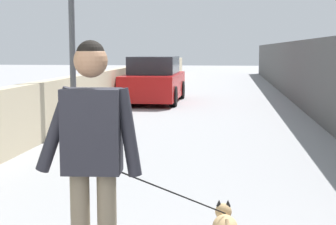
# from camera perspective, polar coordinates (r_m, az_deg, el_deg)

# --- Properties ---
(ground_plane) EXTENTS (80.00, 80.00, 0.00)m
(ground_plane) POSITION_cam_1_polar(r_m,az_deg,el_deg) (15.80, 4.38, 0.67)
(ground_plane) COLOR gray
(wall_left) EXTENTS (48.00, 0.30, 1.15)m
(wall_left) POSITION_cam_1_polar(r_m,az_deg,el_deg) (14.21, -8.05, 2.22)
(wall_left) COLOR tan
(wall_left) RESTS_ON ground
(fence_right) EXTENTS (48.00, 0.30, 2.06)m
(fence_right) POSITION_cam_1_polar(r_m,az_deg,el_deg) (13.89, 16.42, 3.76)
(fence_right) COLOR #4C4C4C
(fence_right) RESTS_ON ground
(person_skateboarder) EXTENTS (0.25, 0.71, 1.76)m
(person_skateboarder) POSITION_cam_1_polar(r_m,az_deg,el_deg) (3.36, -8.54, -4.28)
(person_skateboarder) COLOR #726651
(person_skateboarder) RESTS_ON skateboard
(car_near) EXTENTS (4.17, 1.80, 1.54)m
(car_near) POSITION_cam_1_polar(r_m,az_deg,el_deg) (17.06, -1.57, 3.58)
(car_near) COLOR #B71414
(car_near) RESTS_ON ground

